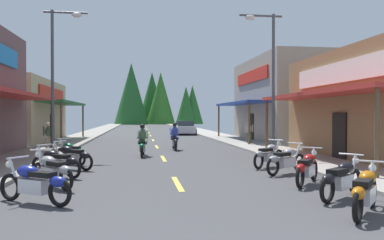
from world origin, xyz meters
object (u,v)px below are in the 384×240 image
object	(u,v)px
streetlamp_left	(58,63)
motorcycle_parked_left_1	(52,170)
parked_car_curbside	(185,128)
rider_cruising_trailing	(175,139)
pedestrian_browsing	(249,131)
motorcycle_parked_right_4	(269,155)
motorcycle_parked_left_3	(71,156)
motorcycle_parked_right_0	(365,191)
motorcycle_parked_right_3	(286,160)
pedestrian_by_shop	(48,134)
motorcycle_parked_right_2	(307,168)
motorcycle_parked_left_4	(71,152)
motorcycle_parked_right_1	(341,178)
motorcycle_parked_left_2	(56,162)
rider_cruising_lead	(143,143)
motorcycle_parked_left_0	(35,182)
streetlamp_right	(268,65)

from	to	relation	value
streetlamp_left	motorcycle_parked_left_1	xyz separation A→B (m)	(1.42, -7.99, -3.96)
parked_car_curbside	rider_cruising_trailing	bearing A→B (deg)	172.25
pedestrian_browsing	parked_car_curbside	xyz separation A→B (m)	(-2.69, 13.99, -0.22)
motorcycle_parked_right_4	motorcycle_parked_left_3	size ratio (longest dim) A/B	0.92
motorcycle_parked_right_0	motorcycle_parked_right_3	distance (m)	5.33
pedestrian_by_shop	pedestrian_browsing	size ratio (longest dim) A/B	1.00
motorcycle_parked_right_4	pedestrian_by_shop	bearing A→B (deg)	98.72
motorcycle_parked_right_2	pedestrian_browsing	size ratio (longest dim) A/B	1.09
motorcycle_parked_left_4	motorcycle_parked_right_0	bearing A→B (deg)	178.35
motorcycle_parked_right_1	rider_cruising_trailing	distance (m)	13.54
motorcycle_parked_left_2	rider_cruising_lead	xyz separation A→B (m)	(2.79, 5.91, 0.17)
motorcycle_parked_left_2	pedestrian_browsing	distance (m)	15.83
motorcycle_parked_right_2	motorcycle_parked_left_4	world-z (taller)	same
motorcycle_parked_left_0	parked_car_curbside	bearing A→B (deg)	-70.56
rider_cruising_lead	rider_cruising_trailing	size ratio (longest dim) A/B	1.00
pedestrian_browsing	motorcycle_parked_right_4	bearing A→B (deg)	-6.79
streetlamp_left	pedestrian_by_shop	bearing A→B (deg)	109.78
motorcycle_parked_right_3	motorcycle_parked_right_4	xyz separation A→B (m)	(-0.03, 1.67, 0.00)
rider_cruising_lead	pedestrian_browsing	xyz separation A→B (m)	(7.18, 6.38, 0.25)
motorcycle_parked_right_4	streetlamp_right	bearing A→B (deg)	30.72
motorcycle_parked_left_4	pedestrian_browsing	world-z (taller)	pedestrian_browsing
motorcycle_parked_left_1	motorcycle_parked_left_3	xyz separation A→B (m)	(-0.12, 3.54, 0.00)
motorcycle_parked_right_0	motorcycle_parked_left_4	distance (m)	11.46
pedestrian_by_shop	parked_car_curbside	xyz separation A→B (m)	(9.73, 16.51, -0.23)
motorcycle_parked_right_1	motorcycle_parked_right_4	size ratio (longest dim) A/B	1.06
motorcycle_parked_left_1	motorcycle_parked_right_0	bearing A→B (deg)	-159.78
streetlamp_right	motorcycle_parked_right_2	bearing A→B (deg)	-99.91
pedestrian_browsing	motorcycle_parked_right_3	bearing A→B (deg)	-5.03
rider_cruising_trailing	parked_car_curbside	size ratio (longest dim) A/B	0.49
rider_cruising_lead	pedestrian_browsing	bearing A→B (deg)	-44.97
motorcycle_parked_left_1	pedestrian_by_shop	world-z (taller)	pedestrian_by_shop
streetlamp_right	streetlamp_left	bearing A→B (deg)	170.87
motorcycle_parked_left_2	motorcycle_parked_right_3	bearing A→B (deg)	-147.54
parked_car_curbside	pedestrian_browsing	bearing A→B (deg)	-168.12
pedestrian_by_shop	pedestrian_browsing	xyz separation A→B (m)	(12.42, 2.52, -0.00)
motorcycle_parked_left_2	motorcycle_parked_right_2	bearing A→B (deg)	-162.34
motorcycle_parked_right_0	motorcycle_parked_left_4	bearing A→B (deg)	81.01
motorcycle_parked_right_3	motorcycle_parked_left_4	xyz separation A→B (m)	(-7.65, 3.63, 0.00)
motorcycle_parked_right_3	pedestrian_browsing	world-z (taller)	pedestrian_browsing
motorcycle_parked_right_2	rider_cruising_trailing	xyz separation A→B (m)	(-2.75, 11.38, 0.17)
rider_cruising_lead	parked_car_curbside	xyz separation A→B (m)	(4.49, 20.37, 0.03)
streetlamp_left	motorcycle_parked_left_4	bearing A→B (deg)	-70.05
streetlamp_left	motorcycle_parked_left_0	world-z (taller)	streetlamp_left
motorcycle_parked_right_4	pedestrian_browsing	bearing A→B (deg)	36.38
motorcycle_parked_right_2	pedestrian_by_shop	size ratio (longest dim) A/B	1.09
motorcycle_parked_left_0	parked_car_curbside	xyz separation A→B (m)	(6.96, 30.05, 0.20)
parked_car_curbside	motorcycle_parked_right_0	bearing A→B (deg)	-179.38
motorcycle_parked_right_1	rider_cruising_trailing	world-z (taller)	rider_cruising_trailing
streetlamp_right	motorcycle_parked_right_1	size ratio (longest dim) A/B	3.79
motorcycle_parked_left_0	pedestrian_by_shop	size ratio (longest dim) A/B	1.17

